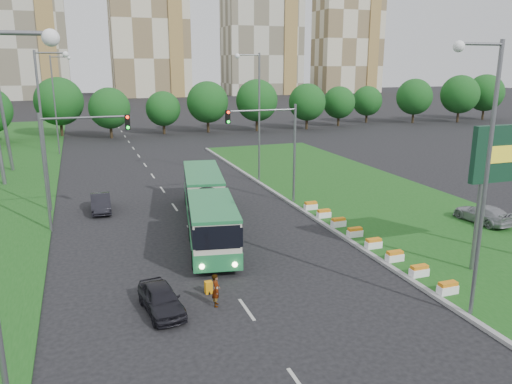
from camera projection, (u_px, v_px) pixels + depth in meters
name	position (u px, v px, depth m)	size (l,w,h in m)	color
ground	(262.00, 256.00, 29.58)	(360.00, 360.00, 0.00)	black
grass_median	(377.00, 201.00, 41.07)	(14.00, 60.00, 0.15)	#194C15
median_kerb	(300.00, 209.00, 38.82)	(0.30, 60.00, 0.18)	gray
lane_markings	(159.00, 185.00, 46.86)	(0.20, 100.00, 0.01)	#ABACA5
flower_planters	(364.00, 237.00, 31.37)	(1.10, 15.90, 0.60)	white
traffic_mast_median	(276.00, 139.00, 38.91)	(5.76, 0.32, 8.00)	slate
traffic_mast_left	(69.00, 152.00, 33.09)	(5.76, 0.32, 8.00)	slate
street_lamps	(176.00, 135.00, 36.23)	(36.00, 60.00, 12.00)	slate
tree_line	(204.00, 104.00, 81.87)	(120.00, 8.00, 9.00)	#134917
apartment_tower_cwest	(16.00, 13.00, 151.82)	(28.00, 15.00, 52.00)	beige
apartment_tower_ceast	(148.00, 20.00, 165.02)	(25.00, 15.00, 50.00)	beige
apartment_tower_east	(262.00, 27.00, 178.35)	(27.00, 15.00, 47.00)	beige
midrise_east	(348.00, 39.00, 190.56)	(24.00, 14.00, 40.00)	beige
articulated_bus	(205.00, 205.00, 34.01)	(2.63, 16.90, 2.78)	beige
car_left_near	(161.00, 299.00, 22.78)	(1.52, 3.79, 1.29)	black
car_left_far	(101.00, 203.00, 38.29)	(1.43, 4.09, 1.35)	black
car_median	(483.00, 214.00, 35.14)	(1.78, 4.37, 1.27)	#93949B
pedestrian	(216.00, 290.00, 23.32)	(0.58, 0.38, 1.59)	gray
shopping_trolley	(209.00, 287.00, 24.71)	(0.36, 0.38, 0.62)	orange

